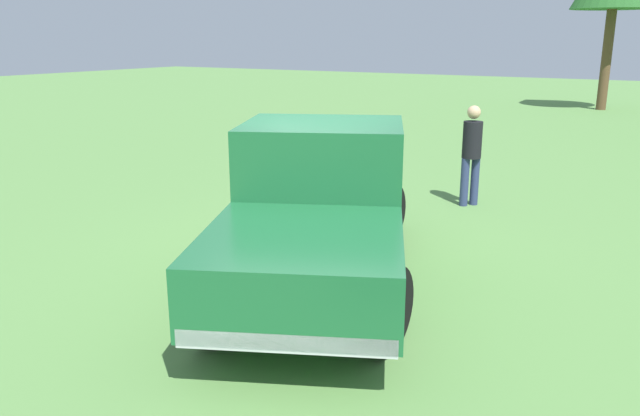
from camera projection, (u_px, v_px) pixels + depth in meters
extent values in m
plane|color=#5B8C47|center=(310.00, 260.00, 8.16)|extent=(80.00, 80.00, 0.00)
cylinder|color=black|center=(384.00, 309.00, 5.69)|extent=(0.83, 0.22, 0.83)
cylinder|color=black|center=(220.00, 302.00, 5.85)|extent=(0.83, 0.22, 0.83)
cylinder|color=black|center=(387.00, 213.00, 8.81)|extent=(0.83, 0.22, 0.83)
cylinder|color=black|center=(279.00, 210.00, 8.97)|extent=(0.83, 0.22, 0.83)
cube|color=#1E6638|center=(302.00, 267.00, 5.78)|extent=(2.61, 2.50, 0.64)
cube|color=#1E6638|center=(323.00, 182.00, 7.43)|extent=(2.24, 2.33, 1.40)
cube|color=slate|center=(323.00, 145.00, 7.32)|extent=(1.95, 2.10, 0.48)
cube|color=#1E6638|center=(331.00, 194.00, 8.51)|extent=(2.98, 2.67, 0.60)
cube|color=silver|center=(286.00, 341.00, 4.93)|extent=(0.84, 1.64, 0.16)
cylinder|color=navy|center=(475.00, 181.00, 10.75)|extent=(0.14, 0.14, 0.82)
cylinder|color=navy|center=(464.00, 182.00, 10.68)|extent=(0.14, 0.14, 0.82)
cylinder|color=black|center=(472.00, 140.00, 10.53)|extent=(0.45, 0.45, 0.61)
sphere|color=#D8AD84|center=(474.00, 112.00, 10.41)|extent=(0.22, 0.22, 0.22)
cylinder|color=brown|center=(606.00, 60.00, 24.45)|extent=(0.37, 0.37, 3.80)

